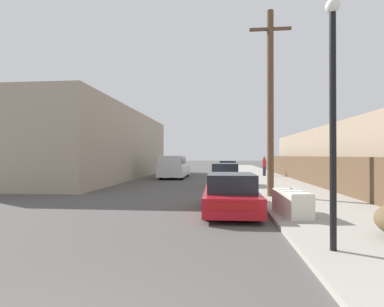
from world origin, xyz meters
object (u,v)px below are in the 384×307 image
Objects in this scene: discarded_fridge at (292,203)px; pedestrian at (264,166)px; pickup_truck at (174,167)px; street_lamp at (333,104)px; utility_pole at (270,100)px; car_parked_mid at (226,176)px; car_parked_far at (227,169)px; parked_sports_car_red at (230,194)px.

discarded_fridge is 1.05× the size of pedestrian.
pickup_truck is 7.98m from pedestrian.
pickup_truck is 19.85m from street_lamp.
utility_pole reaches higher than pickup_truck.
pedestrian is at bearing 76.46° from discarded_fridge.
car_parked_mid is at bearing 109.75° from utility_pole.
car_parked_far is 15.75m from utility_pole.
discarded_fridge is at bearing -26.71° from parked_sports_car_red.
utility_pole is (0.05, 4.14, 3.83)m from discarded_fridge.
car_parked_mid is 2.61× the size of pedestrian.
street_lamp is at bearing -94.67° from pedestrian.
parked_sports_car_red is at bearing 106.07° from pickup_truck.
pedestrian is (3.47, 8.24, 0.32)m from car_parked_mid.
street_lamp is (-0.07, -7.52, -1.46)m from utility_pole.
car_parked_far is 2.44× the size of pedestrian.
street_lamp is at bearing -90.55° from utility_pole.
street_lamp reaches higher than car_parked_mid.
parked_sports_car_red is 8.40m from car_parked_mid.
car_parked_mid is 0.77× the size of pickup_truck.
pickup_truck is at bearing 107.67° from street_lamp.
discarded_fridge is at bearing 89.66° from street_lamp.
pickup_truck is (-6.02, 15.45, 0.45)m from discarded_fridge.
car_parked_mid is (-1.79, 9.27, 0.18)m from discarded_fridge.
car_parked_far reaches higher than parked_sports_car_red.
pedestrian is (1.69, 17.51, 0.51)m from discarded_fridge.
parked_sports_car_red is (-1.79, 0.86, 0.11)m from discarded_fridge.
utility_pole is (1.84, -5.13, 3.64)m from car_parked_mid.
pickup_truck is (-4.23, 6.18, 0.27)m from car_parked_mid.
parked_sports_car_red is at bearing -101.79° from pedestrian.
car_parked_mid is at bearing -92.00° from car_parked_far.
pedestrian is (1.71, 20.89, -1.86)m from street_lamp.
discarded_fridge is 0.41× the size of parked_sports_car_red.
pickup_truck is at bearing 118.23° from utility_pole.
street_lamp is (1.77, -12.64, 2.19)m from car_parked_mid.
car_parked_mid reaches higher than discarded_fridge.
parked_sports_car_red is 0.53× the size of utility_pole.
street_lamp reaches higher than pedestrian.
pickup_truck is 1.21× the size of street_lamp.
discarded_fridge is 0.31× the size of pickup_truck.
discarded_fridge is at bearing -75.32° from car_parked_mid.
pedestrian is at bearing -30.82° from car_parked_far.
discarded_fridge is 17.60m from pedestrian.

